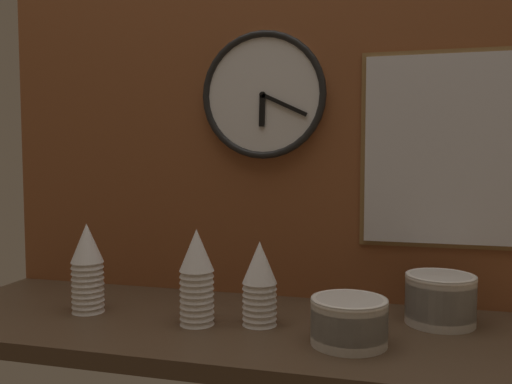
% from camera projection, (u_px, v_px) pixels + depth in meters
% --- Properties ---
extents(ground_plane, '(1.60, 0.56, 0.04)m').
position_uv_depth(ground_plane, '(237.00, 328.00, 1.33)').
color(ground_plane, '#4C3826').
extents(wall_tiled_back, '(1.60, 0.03, 1.05)m').
position_uv_depth(wall_tiled_back, '(263.00, 113.00, 1.55)').
color(wall_tiled_back, brown).
rests_on(wall_tiled_back, ground_plane).
extents(cup_stack_center_right, '(0.08, 0.08, 0.20)m').
position_uv_depth(cup_stack_center_right, '(260.00, 283.00, 1.29)').
color(cup_stack_center_right, white).
rests_on(cup_stack_center_right, ground_plane).
extents(cup_stack_left, '(0.08, 0.08, 0.23)m').
position_uv_depth(cup_stack_left, '(87.00, 268.00, 1.39)').
color(cup_stack_left, white).
rests_on(cup_stack_left, ground_plane).
extents(cup_stack_center, '(0.08, 0.08, 0.23)m').
position_uv_depth(cup_stack_center, '(197.00, 277.00, 1.29)').
color(cup_stack_center, white).
rests_on(cup_stack_center, ground_plane).
extents(bowl_stack_far_right, '(0.17, 0.17, 0.12)m').
position_uv_depth(bowl_stack_far_right, '(440.00, 298.00, 1.30)').
color(bowl_stack_far_right, beige).
rests_on(bowl_stack_far_right, ground_plane).
extents(bowl_stack_right, '(0.17, 0.17, 0.10)m').
position_uv_depth(bowl_stack_right, '(349.00, 320.00, 1.16)').
color(bowl_stack_right, beige).
rests_on(bowl_stack_right, ground_plane).
extents(wall_clock, '(0.36, 0.03, 0.36)m').
position_uv_depth(wall_clock, '(263.00, 95.00, 1.51)').
color(wall_clock, white).
extents(menu_board, '(0.47, 0.01, 0.52)m').
position_uv_depth(menu_board, '(453.00, 150.00, 1.40)').
color(menu_board, olive).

